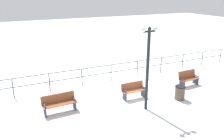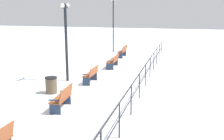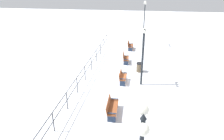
# 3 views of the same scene
# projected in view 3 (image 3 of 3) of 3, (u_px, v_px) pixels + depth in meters

# --- Properties ---
(ground_plane) EXTENTS (80.00, 80.00, 0.00)m
(ground_plane) POSITION_uv_depth(u_px,v_px,m) (122.00, 82.00, 15.75)
(ground_plane) COLOR white
(ground_plane) RESTS_ON ground
(bench_second) EXTENTS (0.62, 1.70, 0.88)m
(bench_second) POSITION_uv_depth(u_px,v_px,m) (112.00, 107.00, 11.87)
(bench_second) COLOR brown
(bench_second) RESTS_ON ground
(bench_third) EXTENTS (0.51, 1.38, 0.88)m
(bench_third) POSITION_uv_depth(u_px,v_px,m) (122.00, 77.00, 15.56)
(bench_third) COLOR brown
(bench_third) RESTS_ON ground
(bench_fourth) EXTENTS (0.63, 1.42, 0.93)m
(bench_fourth) POSITION_uv_depth(u_px,v_px,m) (125.00, 58.00, 19.30)
(bench_fourth) COLOR brown
(bench_fourth) RESTS_ON ground
(bench_fifth) EXTENTS (0.60, 1.44, 0.90)m
(bench_fifth) POSITION_uv_depth(u_px,v_px,m) (130.00, 45.00, 23.00)
(bench_fifth) COLOR brown
(bench_fifth) RESTS_ON ground
(lamppost_middle) EXTENTS (0.22, 0.87, 4.20)m
(lamppost_middle) POSITION_uv_depth(u_px,v_px,m) (143.00, 52.00, 14.44)
(lamppost_middle) COLOR black
(lamppost_middle) RESTS_ON ground
(lamppost_far) EXTENTS (0.30, 1.19, 5.02)m
(lamppost_far) POSITION_uv_depth(u_px,v_px,m) (145.00, 13.00, 23.22)
(lamppost_far) COLOR black
(lamppost_far) RESTS_ON ground
(waterfront_railing) EXTENTS (0.05, 20.14, 1.16)m
(waterfront_railing) POSITION_uv_depth(u_px,v_px,m) (85.00, 71.00, 15.83)
(waterfront_railing) COLOR #26282D
(waterfront_railing) RESTS_ON ground
(trash_bin) EXTENTS (0.57, 0.57, 0.78)m
(trash_bin) POSITION_uv_depth(u_px,v_px,m) (140.00, 67.00, 17.44)
(trash_bin) COLOR brown
(trash_bin) RESTS_ON ground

